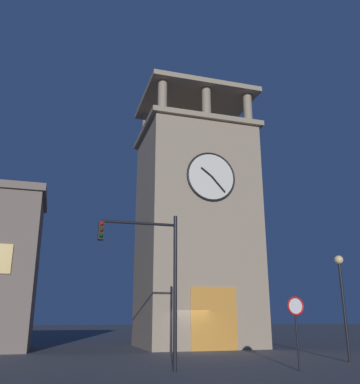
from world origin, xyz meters
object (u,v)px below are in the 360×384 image
object	(u,v)px
traffic_signal_near	(152,265)
street_lamp	(342,286)
clocktower	(196,227)
no_horn_sign	(296,312)

from	to	relation	value
traffic_signal_near	street_lamp	bearing A→B (deg)	-173.78
clocktower	no_horn_sign	world-z (taller)	clocktower
clocktower	traffic_signal_near	xyz separation A→B (m)	(6.37, 13.04, -4.61)
clocktower	traffic_signal_near	distance (m)	15.23
street_lamp	no_horn_sign	xyz separation A→B (m)	(4.13, 2.31, -1.28)
clocktower	street_lamp	world-z (taller)	clocktower
traffic_signal_near	no_horn_sign	distance (m)	6.27
traffic_signal_near	no_horn_sign	size ratio (longest dim) A/B	2.18
no_horn_sign	clocktower	bearing A→B (deg)	-92.08
traffic_signal_near	no_horn_sign	xyz separation A→B (m)	(-5.85, 1.22, -1.88)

